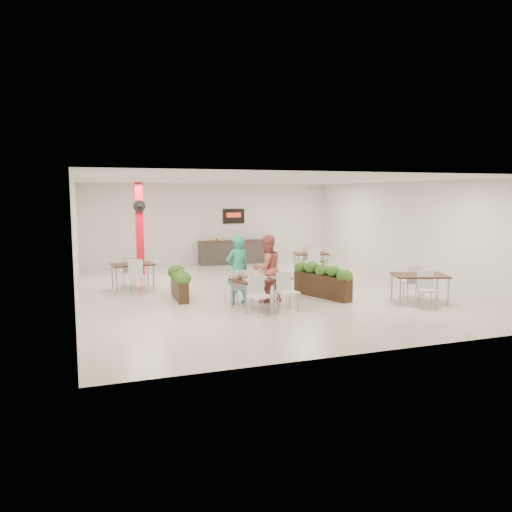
% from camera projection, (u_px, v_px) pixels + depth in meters
% --- Properties ---
extents(ground, '(12.00, 12.00, 0.00)m').
position_uv_depth(ground, '(260.00, 291.00, 14.57)').
color(ground, beige).
rests_on(ground, ground).
extents(room_shell, '(10.10, 12.10, 3.22)m').
position_uv_depth(room_shell, '(260.00, 222.00, 14.32)').
color(room_shell, white).
rests_on(room_shell, ground).
extents(red_column, '(0.40, 0.41, 3.20)m').
position_uv_depth(red_column, '(139.00, 228.00, 16.92)').
color(red_column, red).
rests_on(red_column, ground).
extents(service_counter, '(3.00, 0.64, 2.20)m').
position_uv_depth(service_counter, '(236.00, 251.00, 20.13)').
color(service_counter, '#2F2D2A').
rests_on(service_counter, ground).
extents(main_table, '(1.56, 1.86, 0.92)m').
position_uv_depth(main_table, '(261.00, 283.00, 12.31)').
color(main_table, black).
rests_on(main_table, ground).
extents(diner_man, '(0.73, 0.56, 1.77)m').
position_uv_depth(diner_man, '(238.00, 270.00, 12.76)').
color(diner_man, teal).
rests_on(diner_man, ground).
extents(diner_woman, '(0.98, 0.84, 1.76)m').
position_uv_depth(diner_woman, '(267.00, 269.00, 13.02)').
color(diner_woman, '#D96560').
rests_on(diner_woman, ground).
extents(planter_left, '(0.45, 1.69, 0.88)m').
position_uv_depth(planter_left, '(179.00, 281.00, 13.48)').
color(planter_left, black).
rests_on(planter_left, ground).
extents(planter_right, '(0.94, 1.90, 1.04)m').
position_uv_depth(planter_right, '(322.00, 279.00, 13.63)').
color(planter_right, black).
rests_on(planter_right, ground).
extents(side_table_a, '(1.29, 1.66, 0.92)m').
position_uv_depth(side_table_a, '(133.00, 268.00, 14.83)').
color(side_table_a, black).
rests_on(side_table_a, ground).
extents(side_table_b, '(1.30, 1.67, 0.92)m').
position_uv_depth(side_table_b, '(311.00, 257.00, 17.46)').
color(side_table_b, black).
rests_on(side_table_b, ground).
extents(side_table_c, '(1.55, 1.67, 0.92)m').
position_uv_depth(side_table_c, '(420.00, 279.00, 12.87)').
color(side_table_c, black).
rests_on(side_table_c, ground).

